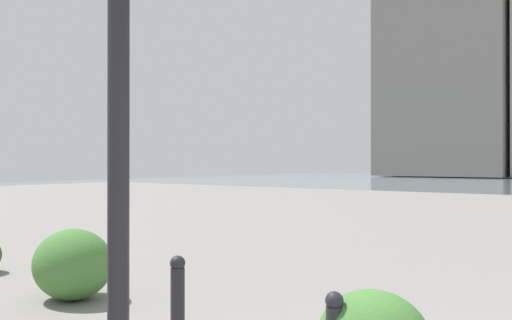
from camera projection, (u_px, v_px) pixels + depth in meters
building_annex at (447, 65)px, 65.44m from camera, size 14.84×11.30×29.08m
bollard_mid at (178, 302)px, 4.55m from camera, size 0.13×0.13×0.83m
shrub_low at (73, 264)px, 6.33m from camera, size 0.98×0.88×0.83m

